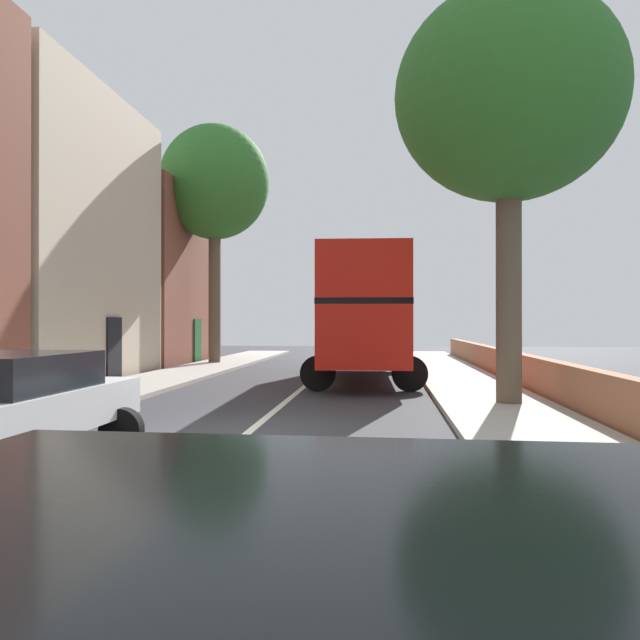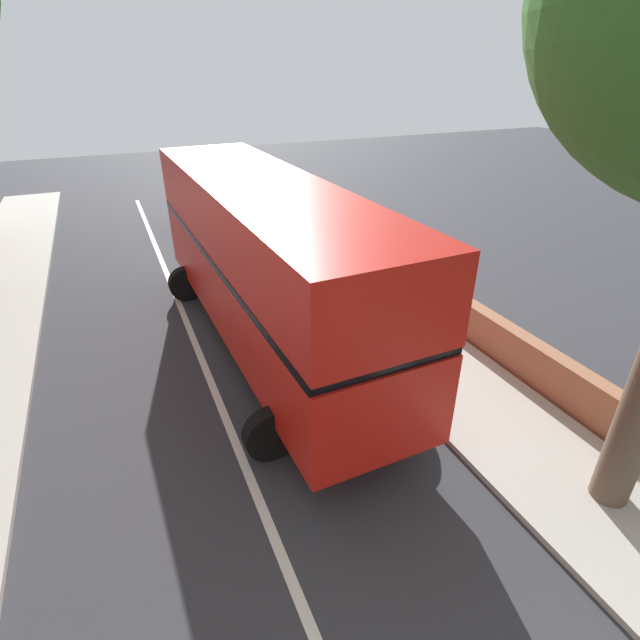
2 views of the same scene
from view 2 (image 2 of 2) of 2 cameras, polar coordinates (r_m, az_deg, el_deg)
The scene contains 2 objects.
double_decker_bus at distance 11.15m, azimuth -6.48°, elevation 7.37°, with size 3.79×10.61×4.06m.
parked_car_grey_right_3 at distance 20.87m, azimuth -12.62°, elevation 12.69°, with size 2.49×4.06×1.60m.
Camera 2 is at (-1.31, 0.79, 6.30)m, focal length 27.19 mm.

